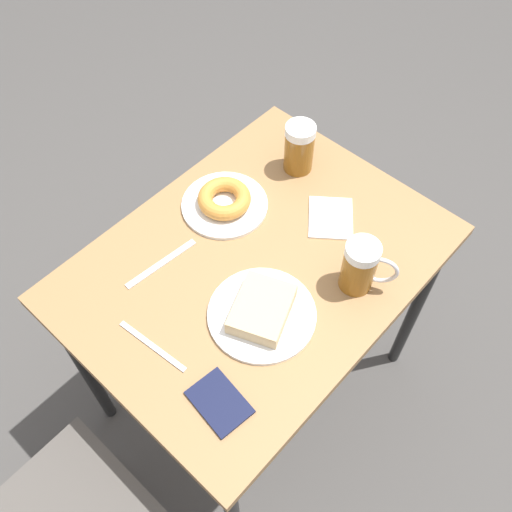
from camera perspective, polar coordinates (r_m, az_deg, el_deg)
ground_plane at (r=2.03m, az=-0.00°, el=-12.64°), size 8.00×8.00×0.00m
table at (r=1.43m, az=-0.00°, el=-2.31°), size 0.67×0.89×0.76m
plate_with_cake at (r=1.27m, az=0.59°, el=-5.56°), size 0.24×0.24×0.05m
plate_with_donut at (r=1.45m, az=-3.17°, el=5.51°), size 0.22×0.22×0.05m
beer_mug_left at (r=1.29m, az=10.44°, el=-1.03°), size 0.12×0.09×0.14m
beer_mug_center at (r=1.51m, az=4.40°, el=10.84°), size 0.08×0.13×0.14m
napkin_folded at (r=1.45m, az=7.48°, el=3.82°), size 0.17×0.17×0.00m
fork at (r=1.27m, az=-10.31°, el=-8.85°), size 0.19×0.03×0.00m
knife at (r=1.38m, az=-9.45°, el=-0.75°), size 0.04×0.20×0.00m
passport_near_edge at (r=1.20m, az=-3.69°, el=-14.38°), size 0.14×0.10×0.01m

